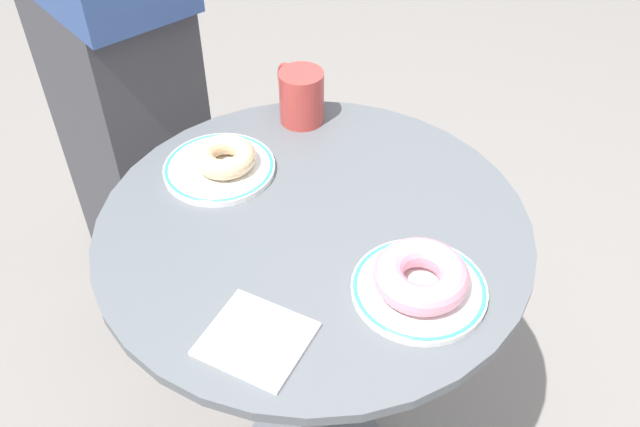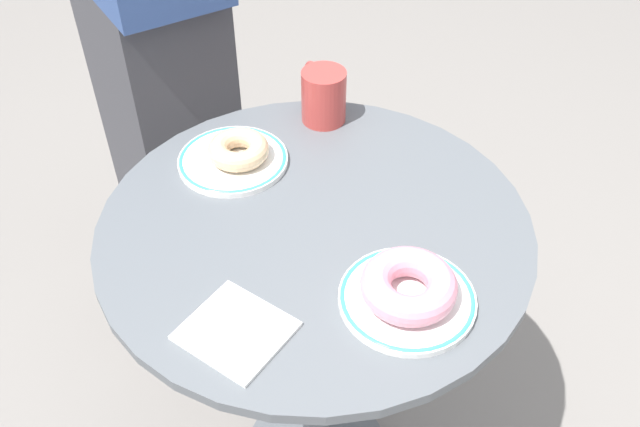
{
  "view_description": "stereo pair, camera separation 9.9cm",
  "coord_description": "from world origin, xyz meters",
  "views": [
    {
      "loc": [
        0.43,
        -0.61,
        1.43
      ],
      "look_at": [
        0.02,
        -0.01,
        0.76
      ],
      "focal_mm": 37.86,
      "sensor_mm": 36.0,
      "label": 1
    },
    {
      "loc": [
        0.51,
        -0.54,
        1.43
      ],
      "look_at": [
        0.02,
        -0.01,
        0.76
      ],
      "focal_mm": 37.86,
      "sensor_mm": 36.0,
      "label": 2
    }
  ],
  "objects": [
    {
      "name": "paper_napkin",
      "position": [
        0.07,
        -0.22,
        0.73
      ],
      "size": [
        0.14,
        0.13,
        0.01
      ],
      "primitive_type": "cube",
      "rotation": [
        0.0,
        0.0,
        0.13
      ],
      "color": "white",
      "rests_on": "cafe_table"
    },
    {
      "name": "donut_pink_frosted",
      "position": [
        0.2,
        -0.03,
        0.76
      ],
      "size": [
        0.15,
        0.15,
        0.04
      ],
      "primitive_type": "torus",
      "rotation": [
        0.0,
        0.0,
        2.98
      ],
      "color": "pink",
      "rests_on": "plate_right"
    },
    {
      "name": "coffee_mug",
      "position": [
        -0.18,
        0.21,
        0.78
      ],
      "size": [
        0.12,
        0.08,
        0.1
      ],
      "color": "#B73D38",
      "rests_on": "cafe_table"
    },
    {
      "name": "plate_left",
      "position": [
        -0.2,
        0.01,
        0.73
      ],
      "size": [
        0.18,
        0.18,
        0.01
      ],
      "color": "white",
      "rests_on": "cafe_table"
    },
    {
      "name": "plate_right",
      "position": [
        0.2,
        -0.03,
        0.73
      ],
      "size": [
        0.19,
        0.19,
        0.01
      ],
      "color": "white",
      "rests_on": "cafe_table"
    },
    {
      "name": "donut_glazed",
      "position": [
        -0.19,
        0.02,
        0.76
      ],
      "size": [
        0.12,
        0.12,
        0.03
      ],
      "primitive_type": "torus",
      "rotation": [
        0.0,
        0.0,
        3.32
      ],
      "color": "#E0B789",
      "rests_on": "plate_left"
    },
    {
      "name": "cafe_table",
      "position": [
        0.0,
        0.0,
        0.52
      ],
      "size": [
        0.66,
        0.66,
        0.73
      ],
      "color": "#565B60",
      "rests_on": "ground"
    }
  ]
}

